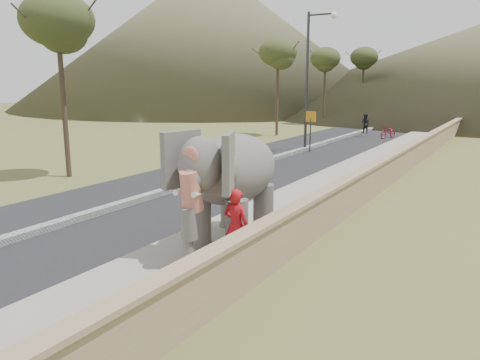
{
  "coord_description": "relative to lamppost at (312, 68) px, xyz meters",
  "views": [
    {
      "loc": [
        6.15,
        -8.21,
        4.14
      ],
      "look_at": [
        0.2,
        1.62,
        1.7
      ],
      "focal_mm": 35.0,
      "sensor_mm": 36.0,
      "label": 1
    }
  ],
  "objects": [
    {
      "name": "ground",
      "position": [
        4.69,
        -17.77,
        -4.87
      ],
      "size": [
        160.0,
        160.0,
        0.0
      ],
      "primitive_type": "plane",
      "color": "olive",
      "rests_on": "ground"
    },
    {
      "name": "walkway",
      "position": [
        4.69,
        -7.77,
        -4.8
      ],
      "size": [
        3.0,
        120.0,
        0.15
      ],
      "primitive_type": "cube",
      "color": "#9E9687",
      "rests_on": "ground"
    },
    {
      "name": "road",
      "position": [
        -0.31,
        -7.77,
        -4.86
      ],
      "size": [
        7.0,
        120.0,
        0.03
      ],
      "primitive_type": "cube",
      "color": "black",
      "rests_on": "ground"
    },
    {
      "name": "motorcyclist",
      "position": [
        1.84,
        8.86,
        -4.21
      ],
      "size": [
        2.72,
        1.96,
        1.75
      ],
      "color": "maroon",
      "rests_on": "ground"
    },
    {
      "name": "hill_left",
      "position": [
        -33.31,
        37.23,
        6.13
      ],
      "size": [
        60.0,
        60.0,
        22.0
      ],
      "primitive_type": "cone",
      "color": "brown",
      "rests_on": "ground"
    },
    {
      "name": "median",
      "position": [
        -0.31,
        -7.77,
        -4.76
      ],
      "size": [
        0.35,
        120.0,
        0.22
      ],
      "primitive_type": "cube",
      "color": "black",
      "rests_on": "ground"
    },
    {
      "name": "parapet",
      "position": [
        6.34,
        -7.77,
        -4.32
      ],
      "size": [
        0.3,
        120.0,
        1.1
      ],
      "primitive_type": "cube",
      "color": "tan",
      "rests_on": "ground"
    },
    {
      "name": "elephant_and_man",
      "position": [
        4.71,
        -16.19,
        -3.31
      ],
      "size": [
        2.49,
        4.16,
        2.85
      ],
      "color": "slate",
      "rests_on": "ground"
    },
    {
      "name": "lamppost",
      "position": [
        0.0,
        0.0,
        0.0
      ],
      "size": [
        1.76,
        0.36,
        8.0
      ],
      "color": "#2C2C31",
      "rests_on": "ground"
    },
    {
      "name": "signboard",
      "position": [
        0.19,
        -0.43,
        -3.23
      ],
      "size": [
        0.6,
        0.08,
        2.4
      ],
      "color": "#2D2D33",
      "rests_on": "ground"
    }
  ]
}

